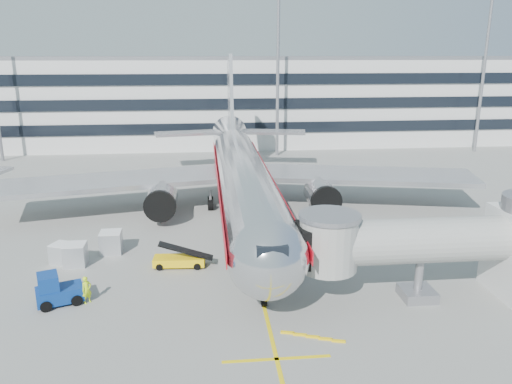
{
  "coord_description": "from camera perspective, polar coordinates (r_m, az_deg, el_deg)",
  "views": [
    {
      "loc": [
        -3.52,
        -37.51,
        16.09
      ],
      "look_at": [
        0.87,
        5.67,
        4.0
      ],
      "focal_mm": 35.0,
      "sensor_mm": 36.0,
      "label": 1
    }
  ],
  "objects": [
    {
      "name": "light_mast_east",
      "position": [
        91.63,
        24.7,
        13.44
      ],
      "size": [
        2.4,
        1.2,
        25.45
      ],
      "color": "gray",
      "rests_on": "ground"
    },
    {
      "name": "cargo_container_right",
      "position": [
        43.46,
        -16.23,
        -5.52
      ],
      "size": [
        1.78,
        1.78,
        1.83
      ],
      "color": "silver",
      "rests_on": "ground"
    },
    {
      "name": "ramp_worker",
      "position": [
        35.55,
        -18.78,
        -10.55
      ],
      "size": [
        0.81,
        0.8,
        1.88
      ],
      "primitive_type": "imported",
      "rotation": [
        0.0,
        0.0,
        0.75
      ],
      "color": "#D0FE1A",
      "rests_on": "ground"
    },
    {
      "name": "lead_in_line",
      "position": [
        50.29,
        -1.49,
        -3.1
      ],
      "size": [
        0.25,
        70.0,
        0.01
      ],
      "primitive_type": "cube",
      "color": "yellow",
      "rests_on": "ground"
    },
    {
      "name": "baggage_tug",
      "position": [
        36.09,
        -21.87,
        -10.42
      ],
      "size": [
        3.34,
        2.68,
        2.2
      ],
      "color": "navy",
      "rests_on": "ground"
    },
    {
      "name": "cargo_container_left",
      "position": [
        42.75,
        -21.29,
        -6.52
      ],
      "size": [
        1.94,
        1.94,
        1.59
      ],
      "color": "silver",
      "rests_on": "ground"
    },
    {
      "name": "light_mast_centre",
      "position": [
        80.35,
        2.52,
        14.69
      ],
      "size": [
        2.4,
        1.2,
        25.45
      ],
      "color": "gray",
      "rests_on": "ground"
    },
    {
      "name": "terminal",
      "position": [
        95.88,
        -3.75,
        10.57
      ],
      "size": [
        150.0,
        24.25,
        15.6
      ],
      "color": "silver",
      "rests_on": "ground"
    },
    {
      "name": "belt_loader",
      "position": [
        39.67,
        -8.77,
        -7.67
      ],
      "size": [
        4.22,
        1.73,
        2.0
      ],
      "color": "yellow",
      "rests_on": "ground"
    },
    {
      "name": "jet_bridge",
      "position": [
        35.59,
        20.89,
        -5.58
      ],
      "size": [
        17.8,
        4.5,
        7.0
      ],
      "color": "silver",
      "rests_on": "ground"
    },
    {
      "name": "ground",
      "position": [
        40.97,
        -0.41,
        -7.56
      ],
      "size": [
        180.0,
        180.0,
        0.0
      ],
      "primitive_type": "plane",
      "color": "gray",
      "rests_on": "ground"
    },
    {
      "name": "main_jet",
      "position": [
        50.76,
        -1.67,
        2.05
      ],
      "size": [
        50.95,
        48.7,
        16.06
      ],
      "color": "silver",
      "rests_on": "ground"
    },
    {
      "name": "stop_bar",
      "position": [
        28.71,
        2.37,
        -18.53
      ],
      "size": [
        6.0,
        0.25,
        0.01
      ],
      "primitive_type": "cube",
      "color": "yellow",
      "rests_on": "ground"
    },
    {
      "name": "cargo_container_front",
      "position": [
        41.85,
        -19.94,
        -6.73
      ],
      "size": [
        1.68,
        1.68,
        1.76
      ],
      "color": "silver",
      "rests_on": "ground"
    }
  ]
}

